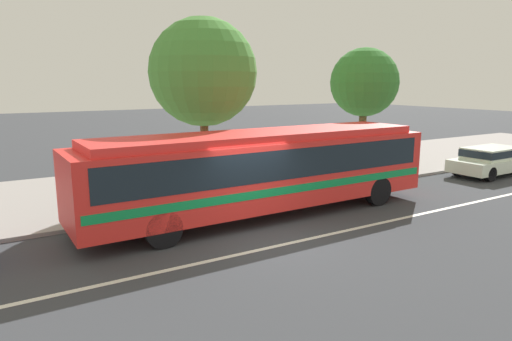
% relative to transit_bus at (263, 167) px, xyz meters
% --- Properties ---
extents(ground_plane, '(120.00, 120.00, 0.00)m').
position_rel_transit_bus_xyz_m(ground_plane, '(-1.20, -1.81, -1.57)').
color(ground_plane, '#383A40').
extents(sidewalk_slab, '(60.00, 8.00, 0.12)m').
position_rel_transit_bus_xyz_m(sidewalk_slab, '(-1.20, 5.35, -1.51)').
color(sidewalk_slab, gray).
rests_on(sidewalk_slab, ground_plane).
extents(lane_stripe_center, '(56.00, 0.16, 0.01)m').
position_rel_transit_bus_xyz_m(lane_stripe_center, '(-1.20, -2.61, -1.56)').
color(lane_stripe_center, silver).
rests_on(lane_stripe_center, ground_plane).
extents(transit_bus, '(11.84, 2.69, 2.68)m').
position_rel_transit_bus_xyz_m(transit_bus, '(0.00, 0.00, 0.00)').
color(transit_bus, red).
rests_on(transit_bus, ground_plane).
extents(sedan_far_ahead, '(4.71, 1.87, 1.29)m').
position_rel_transit_bus_xyz_m(sedan_far_ahead, '(12.40, -0.04, -0.84)').
color(sedan_far_ahead, white).
rests_on(sedan_far_ahead, ground_plane).
extents(pedestrian_waiting_near_sign, '(0.47, 0.47, 1.70)m').
position_rel_transit_bus_xyz_m(pedestrian_waiting_near_sign, '(5.64, 2.57, -0.45)').
color(pedestrian_waiting_near_sign, '#302149').
rests_on(pedestrian_waiting_near_sign, sidewalk_slab).
extents(pedestrian_walking_along_curb, '(0.43, 0.43, 1.59)m').
position_rel_transit_bus_xyz_m(pedestrian_walking_along_curb, '(4.52, 2.11, -0.52)').
color(pedestrian_walking_along_curb, navy).
rests_on(pedestrian_walking_along_curb, sidewalk_slab).
extents(street_tree_near_stop, '(3.97, 3.97, 6.42)m').
position_rel_transit_bus_xyz_m(street_tree_near_stop, '(-0.32, 3.67, 2.98)').
color(street_tree_near_stop, brown).
rests_on(street_tree_near_stop, sidewalk_slab).
extents(street_tree_mid_block, '(3.09, 3.09, 5.61)m').
position_rel_transit_bus_xyz_m(street_tree_mid_block, '(7.57, 3.44, 2.59)').
color(street_tree_mid_block, brown).
rests_on(street_tree_mid_block, sidewalk_slab).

